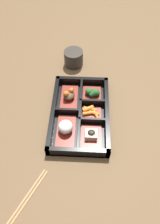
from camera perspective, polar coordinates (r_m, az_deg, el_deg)
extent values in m
plane|color=brown|center=(0.79, 0.00, -1.08)|extent=(3.00, 3.00, 0.00)
cube|color=black|center=(0.78, 0.00, -0.86)|extent=(0.32, 0.20, 0.01)
cube|color=black|center=(0.78, 6.99, -0.48)|extent=(0.32, 0.01, 0.04)
cube|color=black|center=(0.78, -6.94, 0.05)|extent=(0.32, 0.01, 0.04)
cube|color=black|center=(0.69, -0.61, -10.49)|extent=(0.01, 0.20, 0.04)
cube|color=black|center=(0.87, 0.48, 7.94)|extent=(0.01, 0.20, 0.04)
cube|color=black|center=(0.77, -0.24, -0.21)|extent=(0.29, 0.01, 0.04)
cube|color=black|center=(0.75, 3.08, -2.57)|extent=(0.01, 0.09, 0.04)
cube|color=black|center=(0.80, 3.17, 2.28)|extent=(0.01, 0.09, 0.04)
cube|color=black|center=(0.78, -3.35, -0.09)|extent=(0.01, 0.08, 0.04)
cube|color=maroon|center=(0.74, -3.70, -4.93)|extent=(0.12, 0.06, 0.01)
ellipsoid|color=silver|center=(0.72, -3.80, -3.92)|extent=(0.05, 0.05, 0.04)
cube|color=maroon|center=(0.83, -2.85, 3.63)|extent=(0.12, 0.06, 0.01)
ellipsoid|color=brown|center=(0.81, -2.89, 4.39)|extent=(0.05, 0.04, 0.03)
sphere|color=#D1661E|center=(0.81, -2.28, 5.72)|extent=(0.02, 0.02, 0.02)
sphere|color=#D1661E|center=(0.80, -3.66, 4.82)|extent=(0.02, 0.02, 0.02)
cube|color=maroon|center=(0.73, 2.91, -6.42)|extent=(0.09, 0.07, 0.01)
cube|color=beige|center=(0.72, 2.95, -5.90)|extent=(0.03, 0.04, 0.02)
ellipsoid|color=black|center=(0.71, 3.00, -5.31)|extent=(0.02, 0.02, 0.01)
cube|color=maroon|center=(0.78, 3.03, -0.39)|extent=(0.06, 0.07, 0.01)
cylinder|color=orange|center=(0.77, 4.25, -0.82)|extent=(0.04, 0.02, 0.01)
cylinder|color=orange|center=(0.77, 2.40, -0.55)|extent=(0.02, 0.05, 0.01)
cylinder|color=orange|center=(0.78, 2.09, 0.86)|extent=(0.03, 0.04, 0.01)
cylinder|color=orange|center=(0.77, 3.71, -0.53)|extent=(0.02, 0.04, 0.01)
cylinder|color=orange|center=(0.78, 2.64, 0.82)|extent=(0.02, 0.05, 0.01)
cube|color=maroon|center=(0.84, 3.13, 4.61)|extent=(0.08, 0.07, 0.01)
sphere|color=#265B28|center=(0.82, 3.02, 4.56)|extent=(0.02, 0.02, 0.02)
sphere|color=#265B28|center=(0.82, 3.52, 4.85)|extent=(0.03, 0.03, 0.03)
sphere|color=#265B28|center=(0.82, 2.34, 5.37)|extent=(0.03, 0.03, 0.03)
sphere|color=#265B28|center=(0.82, 4.35, 4.96)|extent=(0.02, 0.02, 0.02)
sphere|color=#265B28|center=(0.82, 4.03, 5.15)|extent=(0.03, 0.03, 0.03)
cylinder|color=#2D2823|center=(0.96, -1.69, 13.91)|extent=(0.08, 0.08, 0.07)
cylinder|color=#597A38|center=(0.94, -1.74, 15.28)|extent=(0.07, 0.07, 0.01)
cylinder|color=#A87F51|center=(0.68, -14.69, -22.77)|extent=(0.21, 0.11, 0.01)
cylinder|color=#A87F51|center=(0.68, -15.33, -22.34)|extent=(0.21, 0.11, 0.01)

